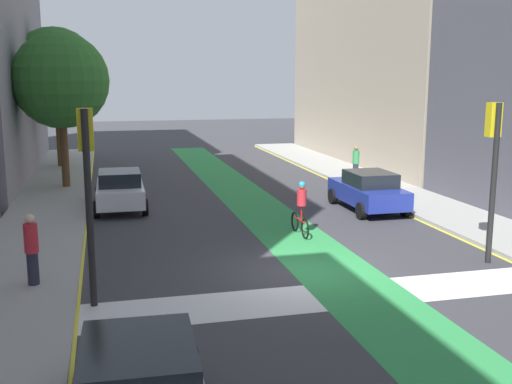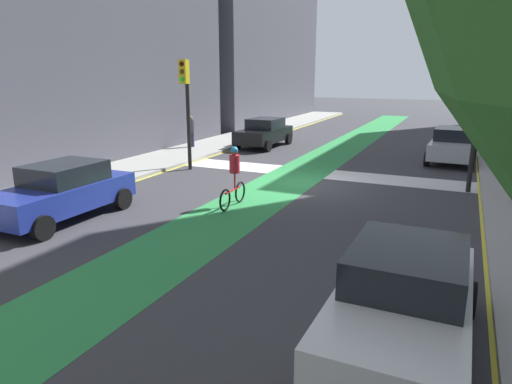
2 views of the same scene
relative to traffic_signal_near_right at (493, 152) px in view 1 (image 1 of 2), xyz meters
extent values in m
plane|color=#38383D|center=(-5.31, 0.40, -3.17)|extent=(120.00, 120.00, 0.00)
cube|color=#2D8C47|center=(-4.55, 0.40, -3.17)|extent=(2.40, 60.00, 0.01)
cube|color=silver|center=(-5.31, -1.60, -3.17)|extent=(12.00, 1.80, 0.01)
cube|color=#9E9E99|center=(-12.81, 0.40, -3.10)|extent=(3.00, 60.00, 0.15)
cube|color=yellow|center=(-11.31, 0.40, -3.17)|extent=(0.16, 60.00, 0.01)
cube|color=yellow|center=(0.69, 0.40, -3.17)|extent=(0.16, 60.00, 0.01)
cube|color=tan|center=(6.86, 20.15, 3.60)|extent=(6.34, 19.50, 13.54)
cylinder|color=black|center=(0.00, -0.11, -0.90)|extent=(0.16, 0.16, 4.54)
cube|color=gold|center=(0.00, 0.09, 0.89)|extent=(0.35, 0.28, 0.95)
sphere|color=#3F0A0A|center=(0.00, 0.23, 1.19)|extent=(0.20, 0.20, 0.20)
sphere|color=#4C380C|center=(0.00, 0.23, 0.89)|extent=(0.20, 0.20, 0.20)
sphere|color=#26D833|center=(0.00, 0.23, 0.59)|extent=(0.20, 0.20, 0.20)
cylinder|color=black|center=(-10.91, -0.83, -0.90)|extent=(0.16, 0.16, 4.55)
cube|color=gold|center=(-10.91, -0.63, 0.90)|extent=(0.35, 0.28, 0.95)
sphere|color=#3F0A0A|center=(-10.91, -0.49, 1.20)|extent=(0.20, 0.20, 0.20)
sphere|color=#4C380C|center=(-10.91, -0.49, 0.90)|extent=(0.20, 0.20, 0.20)
sphere|color=#26D833|center=(-10.91, -0.49, 0.60)|extent=(0.20, 0.20, 0.20)
cube|color=navy|center=(-0.43, 7.24, -2.50)|extent=(1.81, 4.20, 0.70)
cube|color=black|center=(-0.43, 7.04, -1.88)|extent=(1.60, 2.00, 0.55)
cylinder|color=black|center=(-1.33, 8.71, -2.85)|extent=(0.22, 0.64, 0.64)
cylinder|color=black|center=(0.47, 8.71, -2.85)|extent=(0.22, 0.64, 0.64)
cylinder|color=black|center=(-1.33, 5.77, -2.85)|extent=(0.22, 0.64, 0.64)
cylinder|color=black|center=(0.47, 5.77, -2.85)|extent=(0.22, 0.64, 0.64)
cube|color=silver|center=(-9.99, 9.87, -2.50)|extent=(1.86, 4.23, 0.70)
cube|color=black|center=(-9.99, 9.67, -1.88)|extent=(1.63, 2.02, 0.55)
cylinder|color=black|center=(-10.87, 11.35, -2.85)|extent=(0.23, 0.64, 0.64)
cylinder|color=black|center=(-9.07, 11.32, -2.85)|extent=(0.23, 0.64, 0.64)
cylinder|color=black|center=(-10.91, 8.41, -2.85)|extent=(0.23, 0.64, 0.64)
cylinder|color=black|center=(-9.11, 8.38, -2.85)|extent=(0.23, 0.64, 0.64)
cube|color=black|center=(-10.19, -6.66, -1.88)|extent=(1.68, 2.07, 0.55)
cylinder|color=black|center=(-11.02, -4.96, -2.85)|extent=(0.25, 0.65, 0.64)
cylinder|color=black|center=(-9.22, -5.03, -2.85)|extent=(0.25, 0.65, 0.64)
torus|color=black|center=(-4.27, 4.68, -2.83)|extent=(0.07, 0.68, 0.68)
torus|color=black|center=(-4.26, 3.64, -2.83)|extent=(0.07, 0.68, 0.68)
cylinder|color=red|center=(-4.27, 4.16, -2.65)|extent=(0.08, 0.95, 0.06)
cylinder|color=red|center=(-4.26, 4.01, -2.38)|extent=(0.05, 0.05, 0.50)
cylinder|color=red|center=(-4.26, 4.01, -1.86)|extent=(0.32, 0.32, 0.55)
sphere|color=#8C6647|center=(-4.26, 4.01, -1.47)|extent=(0.22, 0.22, 0.22)
sphere|color=#268CCC|center=(-4.26, 4.01, -1.43)|extent=(0.23, 0.23, 0.23)
cylinder|color=#262638|center=(-12.37, 0.62, -2.61)|extent=(0.28, 0.28, 0.82)
cylinder|color=red|center=(-12.37, 0.62, -1.83)|extent=(0.34, 0.34, 0.73)
sphere|color=beige|center=(-12.37, 0.62, -1.35)|extent=(0.24, 0.24, 0.24)
cylinder|color=#262638|center=(1.75, 13.52, -2.64)|extent=(0.28, 0.28, 0.77)
cylinder|color=#338C4C|center=(1.75, 13.52, -1.91)|extent=(0.34, 0.34, 0.68)
sphere|color=#8C6647|center=(1.75, 13.52, -1.46)|extent=(0.22, 0.22, 0.22)
cylinder|color=brown|center=(-12.34, 14.89, -1.33)|extent=(0.36, 0.36, 3.38)
sphere|color=#2D6B28|center=(-12.34, 14.89, 1.91)|extent=(4.40, 4.40, 4.40)
cylinder|color=brown|center=(-13.01, 21.99, -1.18)|extent=(0.36, 0.36, 3.68)
sphere|color=#2D6B28|center=(-13.01, 21.99, 2.38)|extent=(4.91, 4.91, 4.91)
camera|label=1|loc=(-10.51, -14.78, 2.06)|focal=42.78mm
camera|label=2|loc=(-10.51, 16.21, 0.85)|focal=31.94mm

